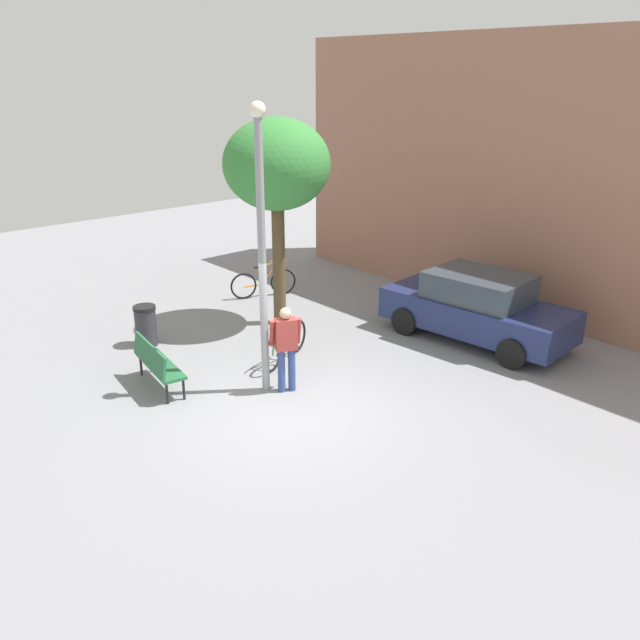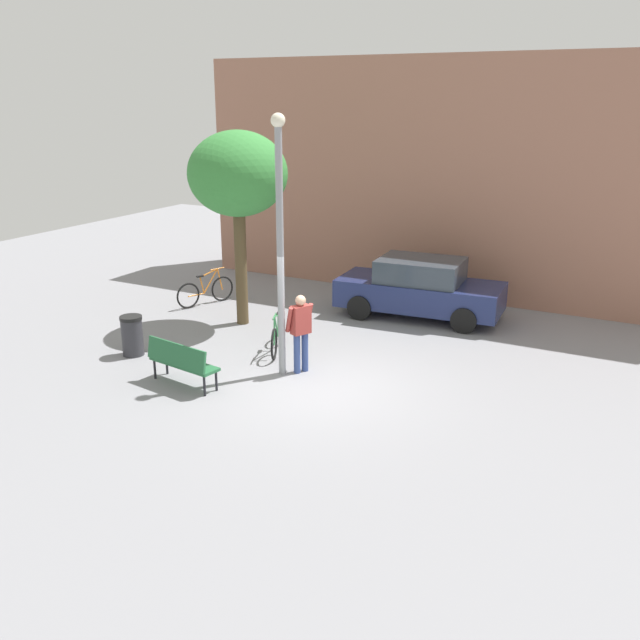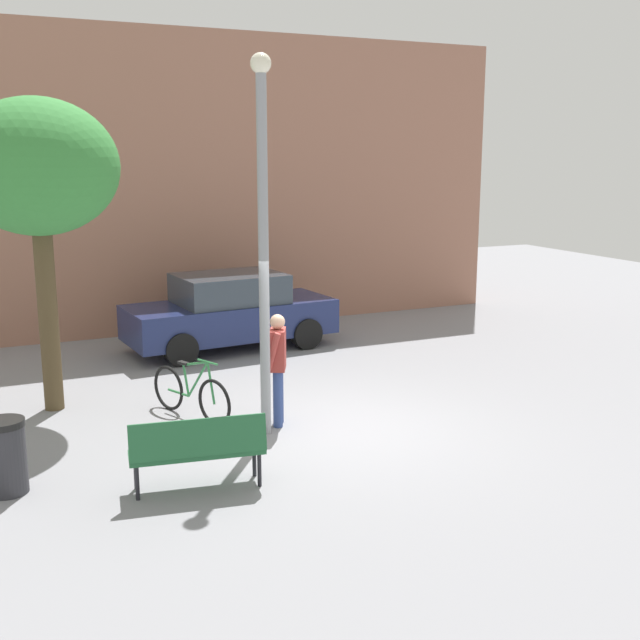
% 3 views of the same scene
% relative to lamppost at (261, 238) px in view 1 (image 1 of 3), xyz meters
% --- Properties ---
extents(ground_plane, '(36.00, 36.00, 0.00)m').
position_rel_lamppost_xyz_m(ground_plane, '(1.04, -0.25, -2.95)').
color(ground_plane, gray).
extents(building_facade, '(15.30, 2.00, 6.59)m').
position_rel_lamppost_xyz_m(building_facade, '(1.04, 8.06, 0.35)').
color(building_facade, '#9E6B56').
rests_on(building_facade, ground_plane).
extents(lamppost, '(0.28, 0.28, 5.24)m').
position_rel_lamppost_xyz_m(lamppost, '(0.00, 0.00, 0.00)').
color(lamppost, gray).
rests_on(lamppost, ground_plane).
extents(person_by_lamppost, '(0.46, 0.63, 1.67)m').
position_rel_lamppost_xyz_m(person_by_lamppost, '(0.29, 0.27, -1.98)').
color(person_by_lamppost, '#334784').
rests_on(person_by_lamppost, ground_plane).
extents(park_bench, '(1.65, 0.71, 0.92)m').
position_rel_lamppost_xyz_m(park_bench, '(-1.43, -1.51, -2.40)').
color(park_bench, '#236038').
rests_on(park_bench, ground_plane).
extents(plaza_tree, '(2.40, 2.40, 4.77)m').
position_rel_lamppost_xyz_m(plaza_tree, '(-2.64, 2.43, 0.75)').
color(plaza_tree, brown).
rests_on(plaza_tree, ground_plane).
extents(bicycle_green, '(0.76, 1.68, 0.97)m').
position_rel_lamppost_xyz_m(bicycle_green, '(-0.79, 1.11, -2.56)').
color(bicycle_green, black).
rests_on(bicycle_green, ground_plane).
extents(bicycle_orange, '(0.69, 1.71, 0.97)m').
position_rel_lamppost_xyz_m(bicycle_orange, '(-4.47, 3.33, -2.56)').
color(bicycle_orange, black).
rests_on(bicycle_orange, ground_plane).
extents(parked_car_navy, '(4.33, 2.10, 1.55)m').
position_rel_lamppost_xyz_m(parked_car_navy, '(1.12, 5.03, -2.17)').
color(parked_car_navy, navy).
rests_on(parked_car_navy, ground_plane).
extents(trash_bin, '(0.49, 0.49, 0.91)m').
position_rel_lamppost_xyz_m(trash_bin, '(-3.50, -0.63, -2.49)').
color(trash_bin, '#2D2D33').
rests_on(trash_bin, ground_plane).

